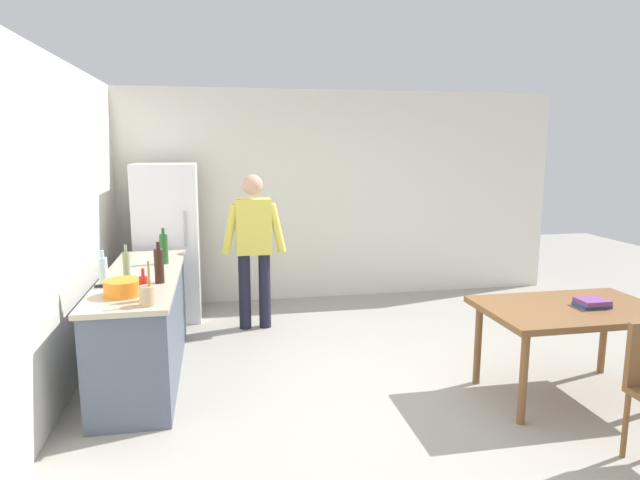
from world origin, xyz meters
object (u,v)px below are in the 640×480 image
Objects in this scene: dining_table at (571,316)px; bottle_water_clear at (103,272)px; bottle_sauce_red at (144,288)px; bottle_wine_dark at (159,265)px; bottle_wine_green at (164,248)px; person at (254,241)px; cooking_pot at (123,288)px; book_stack at (592,303)px; bottle_vinegar_tall at (127,267)px; utensil_jar at (147,295)px; refrigerator at (168,242)px.

bottle_water_clear is at bearing 168.89° from dining_table.
bottle_sauce_red is 0.71× the size of bottle_wine_dark.
dining_table is 3.60m from bottle_wine_green.
person is at bearing 137.59° from dining_table.
cooking_pot is 1.18× the size of bottle_wine_dark.
person is 3.33m from book_stack.
bottle_vinegar_tall is (-0.20, 0.54, 0.04)m from bottle_sauce_red.
person reaches higher than bottle_sauce_red.
utensil_jar is 1.32× the size of book_stack.
cooking_pot is 1.11m from bottle_wine_green.
bottle_wine_dark reaches higher than dining_table.
person is 2.02m from cooking_pot.
refrigerator is 1.10m from person.
refrigerator reaches higher than utensil_jar.
refrigerator is 1.91m from bottle_vinegar_tall.
refrigerator is 5.29× the size of bottle_wine_dark.
book_stack is (3.45, -2.74, -0.12)m from refrigerator.
refrigerator is at bearing 140.71° from dining_table.
bottle_wine_dark is (0.06, 0.52, 0.05)m from bottle_sauce_red.
cooking_pot is at bearing 172.42° from book_stack.
bottle_sauce_red is (-0.92, -1.88, 0.02)m from person.
person reaches higher than book_stack.
bottle_water_clear is 0.88× the size of bottle_wine_dark.
refrigerator is at bearing 92.72° from bottle_wine_dark.
bottle_wine_dark reaches higher than bottle_sauce_red.
bottle_wine_green is 0.76m from bottle_vinegar_tall.
bottle_wine_green reaches higher than dining_table.
bottle_sauce_red reaches higher than cooking_pot.
bottle_vinegar_tall is (-1.11, -1.34, 0.06)m from person.
bottle_water_clear is 3.86m from book_stack.
bottle_vinegar_tall is at bearing 166.97° from dining_table.
bottle_wine_dark is at bearing 83.47° from bottle_sauce_red.
utensil_jar is 0.94× the size of bottle_wine_dark.
refrigerator reaches higher than dining_table.
utensil_jar reaches higher than book_stack.
bottle_sauce_red is 0.52m from bottle_wine_dark.
refrigerator is at bearing 149.77° from person.
bottle_water_clear is (-0.19, 0.27, 0.07)m from cooking_pot.
bottle_sauce_red is at bearing -46.27° from cooking_pot.
cooking_pot is 0.37m from utensil_jar.
bottle_wine_green is (0.06, -1.17, 0.15)m from refrigerator.
bottle_wine_green is (-0.01, 1.39, 0.07)m from utensil_jar.
bottle_sauce_red is (0.36, -0.45, -0.03)m from bottle_water_clear.
cooking_pot is at bearing -93.52° from refrigerator.
book_stack is (3.38, -0.18, -0.20)m from utensil_jar.
refrigerator is at bearing 91.57° from utensil_jar.
book_stack is (3.62, -0.84, -0.25)m from bottle_vinegar_tall.
bottle_wine_dark reaches higher than utensil_jar.
bottle_water_clear is 0.42m from bottle_wine_dark.
bottle_water_clear reaches higher than bottle_sauce_red.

